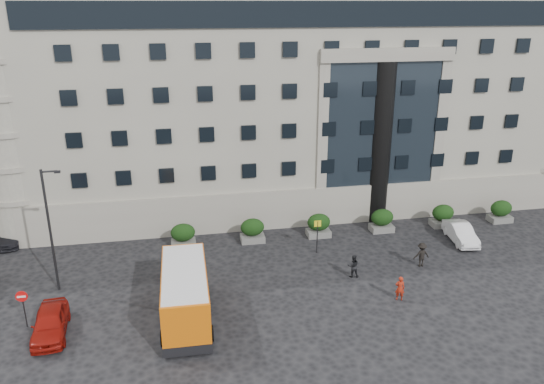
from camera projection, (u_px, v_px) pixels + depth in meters
The scene contains 21 objects.
ground at pixel (253, 295), 33.03m from camera, with size 120.00×120.00×0.00m, color black.
civic_building at pixel (278, 92), 51.36m from camera, with size 44.00×24.00×18.00m, color gray.
entrance_column at pixel (380, 144), 42.45m from camera, with size 1.80×1.80×13.00m, color black.
hedge_a at pixel (183, 235), 39.22m from camera, with size 1.80×1.26×1.84m.
hedge_b at pixel (252, 230), 40.13m from camera, with size 1.80×1.26×1.84m.
hedge_c at pixel (319, 225), 41.05m from camera, with size 1.80×1.26×1.84m.
hedge_d at pixel (382, 220), 41.96m from camera, with size 1.80×1.26×1.84m.
hedge_e at pixel (443, 215), 42.88m from camera, with size 1.80×1.26×1.84m.
hedge_f at pixel (501, 211), 43.80m from camera, with size 1.80×1.26×1.84m.
street_lamp at pixel (51, 226), 32.22m from camera, with size 1.16×0.18×8.00m.
bus_stop_sign at pixel (317, 231), 38.03m from camera, with size 0.50×0.08×2.52m.
no_entry_sign at pixel (23, 302), 29.22m from camera, with size 0.64×0.16×2.32m.
minibus at pixel (185, 293), 30.00m from camera, with size 2.88×7.39×3.07m.
red_truck at pixel (36, 194), 45.83m from camera, with size 3.56×6.11×3.09m.
parked_car_a at pixel (50, 323), 28.91m from camera, with size 1.75×4.35×1.48m, color maroon.
parked_car_c at pixel (8, 234), 40.11m from camera, with size 1.77×4.35×1.26m, color black.
parked_car_d at pixel (24, 210), 44.59m from camera, with size 2.25×4.88×1.36m, color black.
white_taxi at pixel (461, 233), 40.24m from camera, with size 1.46×4.18×1.38m, color white.
pedestrian_a at pixel (400, 288), 32.27m from camera, with size 0.58×0.38×1.59m, color #A22210.
pedestrian_b at pixel (353, 266), 34.99m from camera, with size 0.77×0.60×1.59m, color black.
pedestrian_c at pixel (421, 255), 36.37m from camera, with size 1.12×0.65×1.74m, color black.
Camera 1 is at (-4.23, -28.60, 17.27)m, focal length 35.00 mm.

